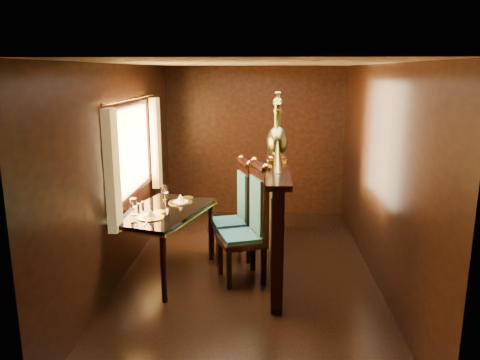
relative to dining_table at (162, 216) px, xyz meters
The scene contains 8 objects.
ground 1.27m from the dining_table, ahead, with size 5.00×5.00×0.00m, color black.
room_shell 1.27m from the dining_table, ahead, with size 3.04×5.04×2.52m.
partition 1.41m from the dining_table, 16.77° to the left, with size 0.26×2.70×1.36m.
dining_table is the anchor object (origin of this frame).
chair_left 1.07m from the dining_table, ahead, with size 0.66×0.68×1.43m.
chair_right 1.04m from the dining_table, 32.47° to the left, with size 0.61×0.63×1.34m.
peacock_left 1.71m from the dining_table, ahead, with size 0.26×0.69×0.82m, color #1A5034, non-canonical shape.
peacock_right 1.74m from the dining_table, 19.89° to the left, with size 0.23×0.60×0.72m, color #1A5034, non-canonical shape.
Camera 1 is at (0.21, -5.34, 2.42)m, focal length 35.00 mm.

